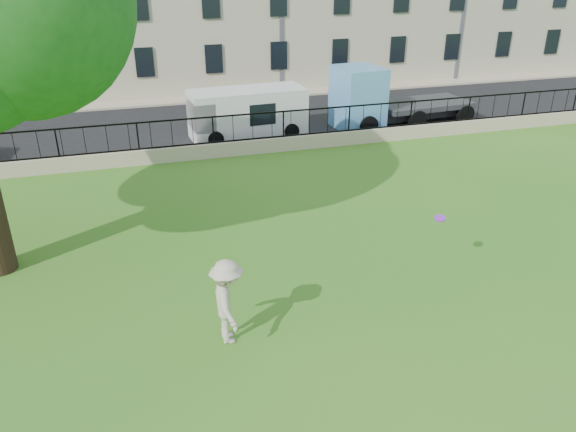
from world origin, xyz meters
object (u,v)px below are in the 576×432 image
object	(u,v)px
white_van	(248,113)
man	(228,302)
frisbee	(440,218)
blue_truck	(403,94)

from	to	relation	value
white_van	man	bearing A→B (deg)	-108.31
man	frisbee	world-z (taller)	man
frisbee	white_van	distance (m)	13.74
white_van	blue_truck	bearing A→B (deg)	-3.62
frisbee	man	bearing A→B (deg)	-170.24
man	white_van	world-z (taller)	white_van
man	frisbee	distance (m)	5.73
frisbee	white_van	size ratio (longest dim) A/B	0.05
man	white_van	bearing A→B (deg)	-13.94
frisbee	white_van	world-z (taller)	white_van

